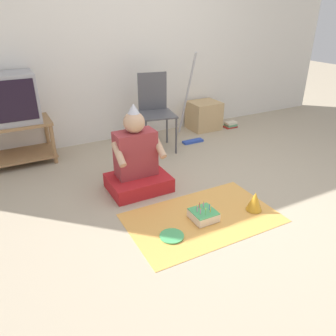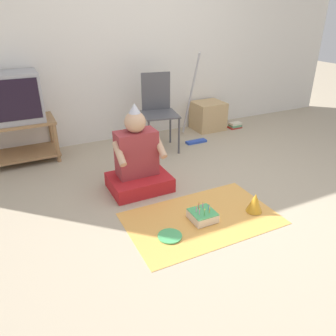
# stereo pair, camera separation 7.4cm
# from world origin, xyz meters

# --- Properties ---
(ground_plane) EXTENTS (16.00, 16.00, 0.00)m
(ground_plane) POSITION_xyz_m (0.00, 0.00, 0.00)
(ground_plane) COLOR tan
(wall_back) EXTENTS (6.40, 0.06, 2.55)m
(wall_back) POSITION_xyz_m (0.00, 2.06, 1.27)
(wall_back) COLOR silver
(wall_back) RESTS_ON ground_plane
(tv_stand) EXTENTS (0.74, 0.47, 0.48)m
(tv_stand) POSITION_xyz_m (-1.58, 1.79, 0.29)
(tv_stand) COLOR #997047
(tv_stand) RESTS_ON ground_plane
(tv) EXTENTS (0.54, 0.44, 0.52)m
(tv) POSITION_xyz_m (-1.58, 1.80, 0.74)
(tv) COLOR #99999E
(tv) RESTS_ON tv_stand
(folding_chair) EXTENTS (0.47, 0.48, 0.91)m
(folding_chair) POSITION_xyz_m (-0.03, 1.49, 0.52)
(folding_chair) COLOR #4C4C51
(folding_chair) RESTS_ON ground_plane
(cardboard_box_stack) EXTENTS (0.42, 0.38, 0.40)m
(cardboard_box_stack) POSITION_xyz_m (0.91, 1.81, 0.20)
(cardboard_box_stack) COLOR tan
(cardboard_box_stack) RESTS_ON ground_plane
(dust_mop) EXTENTS (0.28, 0.43, 1.13)m
(dust_mop) POSITION_xyz_m (0.48, 1.50, 0.32)
(dust_mop) COLOR #2D4CB2
(dust_mop) RESTS_ON ground_plane
(book_pile) EXTENTS (0.19, 0.13, 0.08)m
(book_pile) POSITION_xyz_m (1.29, 1.66, 0.04)
(book_pile) COLOR #B72D28
(book_pile) RESTS_ON ground_plane
(person_seated) EXTENTS (0.57, 0.44, 0.84)m
(person_seated) POSITION_xyz_m (-0.65, 0.62, 0.27)
(person_seated) COLOR red
(person_seated) RESTS_ON ground_plane
(party_cloth) EXTENTS (1.26, 0.78, 0.01)m
(party_cloth) POSITION_xyz_m (-0.37, -0.12, 0.00)
(party_cloth) COLOR #EFA84C
(party_cloth) RESTS_ON ground_plane
(birthday_cake) EXTENTS (0.20, 0.20, 0.14)m
(birthday_cake) POSITION_xyz_m (-0.37, -0.14, 0.05)
(birthday_cake) COLOR #F4E0C6
(birthday_cake) RESTS_ON party_cloth
(party_hat_blue) EXTENTS (0.14, 0.14, 0.17)m
(party_hat_blue) POSITION_xyz_m (0.10, -0.22, 0.09)
(party_hat_blue) COLOR gold
(party_hat_blue) RESTS_ON party_cloth
(paper_plate) EXTENTS (0.19, 0.19, 0.01)m
(paper_plate) POSITION_xyz_m (-0.72, -0.22, 0.01)
(paper_plate) COLOR #4CB266
(paper_plate) RESTS_ON party_cloth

